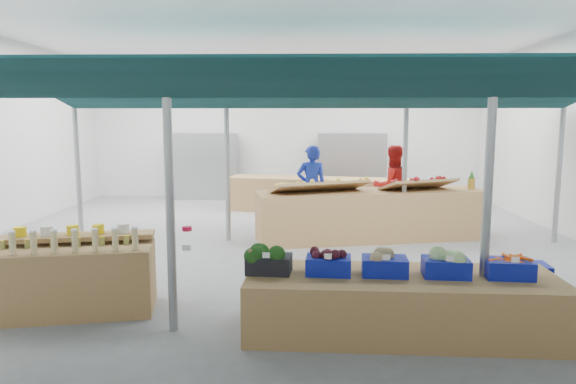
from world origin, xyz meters
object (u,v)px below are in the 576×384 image
(vendor_left, at_px, (311,187))
(bottle_shelf, at_px, (76,276))
(veg_counter, at_px, (401,304))
(vendor_right, at_px, (392,187))
(crate_stack, at_px, (524,289))
(fruit_counter, at_px, (372,215))

(vendor_left, bearing_deg, bottle_shelf, 48.39)
(veg_counter, height_order, vendor_right, vendor_right)
(bottle_shelf, bearing_deg, vendor_right, 35.95)
(bottle_shelf, distance_m, vendor_left, 6.07)
(bottle_shelf, relative_size, vendor_right, 1.09)
(crate_stack, bearing_deg, vendor_left, 115.73)
(bottle_shelf, distance_m, crate_stack, 5.57)
(crate_stack, xyz_separation_m, vendor_right, (-0.71, 5.21, 0.60))
(crate_stack, relative_size, vendor_right, 0.35)
(bottle_shelf, height_order, veg_counter, bottle_shelf)
(fruit_counter, height_order, vendor_right, vendor_right)
(vendor_left, bearing_deg, veg_counter, 87.48)
(bottle_shelf, bearing_deg, fruit_counter, 32.95)
(bottle_shelf, height_order, vendor_left, vendor_left)
(fruit_counter, bearing_deg, vendor_left, 126.22)
(fruit_counter, bearing_deg, crate_stack, -83.58)
(fruit_counter, xyz_separation_m, vendor_right, (0.60, 1.10, 0.43))
(veg_counter, height_order, crate_stack, veg_counter)
(vendor_right, bearing_deg, vendor_left, -11.27)
(veg_counter, distance_m, vendor_right, 5.90)
(fruit_counter, xyz_separation_m, vendor_left, (-1.20, 1.10, 0.43))
(veg_counter, height_order, fruit_counter, fruit_counter)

